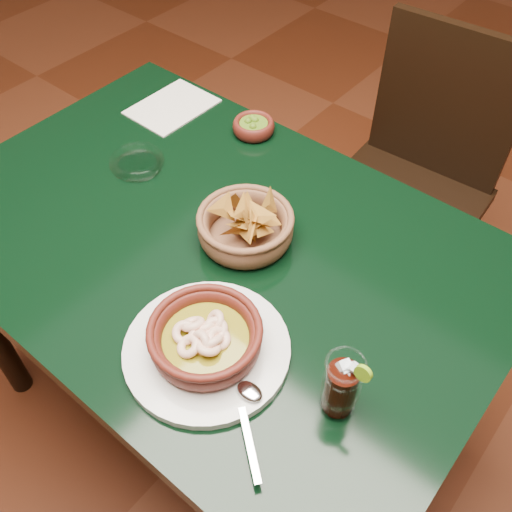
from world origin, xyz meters
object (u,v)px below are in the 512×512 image
Objects in this scene: shrimp_plate at (206,341)px; chip_basket at (246,226)px; dining_table at (212,269)px; dining_chair at (413,180)px; cola_drink at (341,386)px.

chip_basket is at bearing 116.22° from shrimp_plate.
shrimp_plate is at bearing -63.78° from chip_basket.
dining_chair reaches higher than dining_table.
cola_drink reaches higher than dining_table.
shrimp_plate is 0.24m from cola_drink.
dining_chair is 2.53× the size of shrimp_plate.
chip_basket is at bearing -96.00° from dining_chair.
dining_chair is 6.29× the size of cola_drink.
chip_basket is (-0.12, 0.25, 0.00)m from shrimp_plate.
chip_basket is 1.55× the size of cola_drink.
dining_table is at bearing -100.39° from dining_chair.
dining_chair reaches higher than shrimp_plate.
dining_chair is (0.13, 0.71, -0.15)m from dining_table.
dining_table is 1.31× the size of dining_chair.
dining_table is 0.30m from shrimp_plate.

